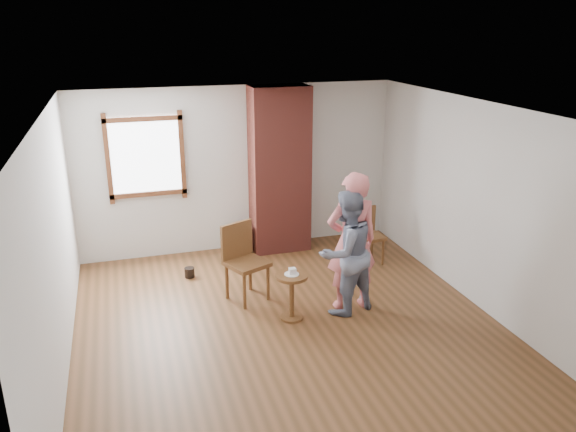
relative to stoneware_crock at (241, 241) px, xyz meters
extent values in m
plane|color=brown|center=(0.07, -2.40, -0.23)|extent=(5.50, 5.50, 0.00)
cube|color=silver|center=(0.07, 0.35, 1.07)|extent=(5.00, 0.04, 2.60)
cube|color=silver|center=(-2.43, -2.40, 1.07)|extent=(0.04, 5.50, 2.60)
cube|color=silver|center=(2.57, -2.40, 1.07)|extent=(0.04, 5.50, 2.60)
cube|color=white|center=(0.07, -2.40, 2.37)|extent=(5.00, 5.50, 0.04)
cube|color=brown|center=(-1.33, 0.31, 1.37)|extent=(1.14, 0.06, 1.34)
cube|color=white|center=(-1.33, 0.33, 1.37)|extent=(1.00, 0.02, 1.20)
cube|color=brown|center=(0.67, 0.10, 1.07)|extent=(0.90, 0.50, 2.60)
cylinder|color=#C8B391|center=(0.00, 0.00, 0.00)|extent=(0.37, 0.37, 0.47)
cylinder|color=black|center=(-0.89, -0.59, -0.16)|extent=(0.15, 0.15, 0.14)
cube|color=brown|center=(-0.24, -1.50, 0.28)|extent=(0.63, 0.63, 0.06)
cylinder|color=brown|center=(-0.34, -1.75, 0.02)|extent=(0.05, 0.05, 0.51)
cylinder|color=brown|center=(0.01, -1.59, 0.02)|extent=(0.05, 0.05, 0.51)
cylinder|color=brown|center=(-0.50, -1.40, 0.02)|extent=(0.05, 0.05, 0.51)
cylinder|color=brown|center=(-0.14, -1.24, 0.02)|extent=(0.05, 0.05, 0.51)
cube|color=brown|center=(-0.33, -1.30, 0.53)|extent=(0.45, 0.24, 0.51)
cube|color=brown|center=(1.79, -0.87, 0.19)|extent=(0.43, 0.43, 0.05)
cylinder|color=brown|center=(1.65, -1.05, -0.02)|extent=(0.04, 0.04, 0.42)
cylinder|color=brown|center=(1.97, -1.01, -0.02)|extent=(0.04, 0.04, 0.42)
cylinder|color=brown|center=(1.62, -0.73, -0.02)|extent=(0.04, 0.04, 0.42)
cylinder|color=brown|center=(1.94, -0.70, -0.02)|extent=(0.04, 0.04, 0.42)
cube|color=brown|center=(1.77, -0.69, 0.40)|extent=(0.40, 0.08, 0.42)
cylinder|color=brown|center=(0.16, -2.16, 0.35)|extent=(0.40, 0.40, 0.04)
cylinder|color=brown|center=(0.16, -2.16, 0.06)|extent=(0.06, 0.06, 0.54)
cylinder|color=brown|center=(0.16, -2.16, -0.22)|extent=(0.28, 0.28, 0.03)
cylinder|color=white|center=(0.16, -2.16, 0.37)|extent=(0.18, 0.18, 0.01)
cube|color=white|center=(0.17, -2.16, 0.40)|extent=(0.08, 0.07, 0.06)
imported|color=#161F3C|center=(0.86, -2.16, 0.57)|extent=(0.93, 0.83, 1.60)
imported|color=#D86C6E|center=(0.97, -2.08, 0.67)|extent=(0.67, 0.45, 1.80)
camera|label=1|loc=(-1.70, -8.06, 3.27)|focal=35.00mm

